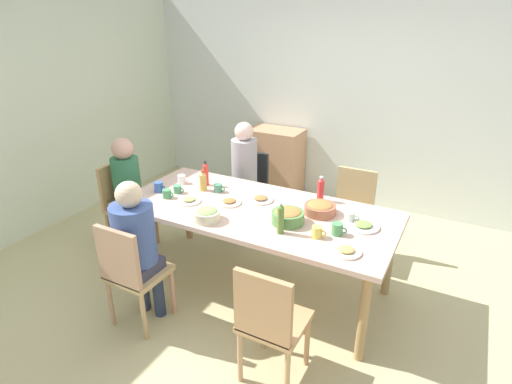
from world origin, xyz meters
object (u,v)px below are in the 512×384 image
(side_cabinet, at_px, (275,162))
(bottle_1, at_px, (281,219))
(chair_1, at_px, (124,201))
(bottle_2, at_px, (203,181))
(chair_3, at_px, (352,209))
(chair_2, at_px, (248,188))
(cup_5, at_px, (178,189))
(plate_0, at_px, (189,200))
(plate_4, at_px, (229,202))
(bottle_0, at_px, (206,174))
(bottle_3, at_px, (321,189))
(person_2, at_px, (244,171))
(plate_3, at_px, (363,226))
(cup_7, at_px, (167,194))
(cup_3, at_px, (218,188))
(person_1, at_px, (128,185))
(person_0, at_px, (136,240))
(dining_table, at_px, (256,216))
(cup_6, at_px, (337,229))
(cup_2, at_px, (317,232))
(plate_1, at_px, (261,199))
(plate_2, at_px, (346,251))
(cup_1, at_px, (159,187))
(cup_0, at_px, (350,217))
(chair_4, at_px, (270,320))
(chair_0, at_px, (131,270))
(bowl_2, at_px, (288,216))
(bowl_1, at_px, (320,208))
(bowl_0, at_px, (207,215))

(side_cabinet, bearing_deg, bottle_1, -63.64)
(chair_1, height_order, bottle_2, bottle_2)
(chair_3, bearing_deg, chair_2, 180.00)
(chair_2, height_order, cup_5, chair_2)
(plate_0, bearing_deg, bottle_2, 98.07)
(chair_3, distance_m, plate_4, 1.28)
(bottle_0, bearing_deg, plate_4, -31.72)
(bottle_0, height_order, bottle_3, bottle_0)
(person_2, bearing_deg, plate_3, -26.40)
(chair_3, distance_m, cup_7, 1.79)
(cup_3, xyz_separation_m, bottle_2, (-0.15, -0.03, 0.05))
(person_1, bearing_deg, bottle_2, 7.87)
(person_0, bearing_deg, bottle_1, 29.22)
(side_cabinet, bearing_deg, bottle_3, -53.08)
(dining_table, height_order, plate_3, plate_3)
(cup_7, height_order, bottle_3, bottle_3)
(plate_0, distance_m, side_cabinet, 2.17)
(chair_2, bearing_deg, person_0, -90.00)
(plate_3, xyz_separation_m, cup_6, (-0.14, -0.20, 0.03))
(person_2, distance_m, bottle_0, 0.61)
(bottle_3, bearing_deg, cup_2, -71.87)
(cup_6, distance_m, bottle_3, 0.61)
(bottle_1, xyz_separation_m, bottle_3, (0.06, 0.69, -0.01))
(bottle_0, bearing_deg, chair_2, 83.10)
(plate_1, relative_size, cup_2, 1.98)
(dining_table, height_order, person_2, person_2)
(plate_2, distance_m, bottle_2, 1.56)
(chair_2, bearing_deg, plate_1, -54.02)
(plate_2, xyz_separation_m, cup_1, (-1.83, 0.22, 0.03))
(dining_table, distance_m, cup_0, 0.79)
(chair_1, relative_size, chair_4, 1.00)
(bottle_1, bearing_deg, dining_table, 141.14)
(plate_1, xyz_separation_m, bottle_2, (-0.58, -0.04, 0.08))
(dining_table, distance_m, cup_6, 0.76)
(chair_0, height_order, plate_2, chair_0)
(person_2, bearing_deg, chair_2, 90.00)
(person_1, relative_size, bottle_1, 4.72)
(plate_0, distance_m, bottle_0, 0.41)
(plate_1, bearing_deg, cup_0, -1.94)
(chair_0, distance_m, chair_3, 2.16)
(chair_3, distance_m, cup_6, 1.08)
(chair_4, relative_size, bottle_0, 3.81)
(person_1, height_order, side_cabinet, person_1)
(chair_4, xyz_separation_m, cup_7, (-1.38, 0.73, 0.30))
(dining_table, xyz_separation_m, bowl_2, (0.34, -0.11, 0.13))
(plate_1, bearing_deg, bowl_1, -0.33)
(cup_0, distance_m, cup_3, 1.24)
(bottle_0, bearing_deg, cup_6, -13.83)
(person_2, height_order, bowl_0, person_2)
(cup_0, bearing_deg, chair_2, 150.06)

